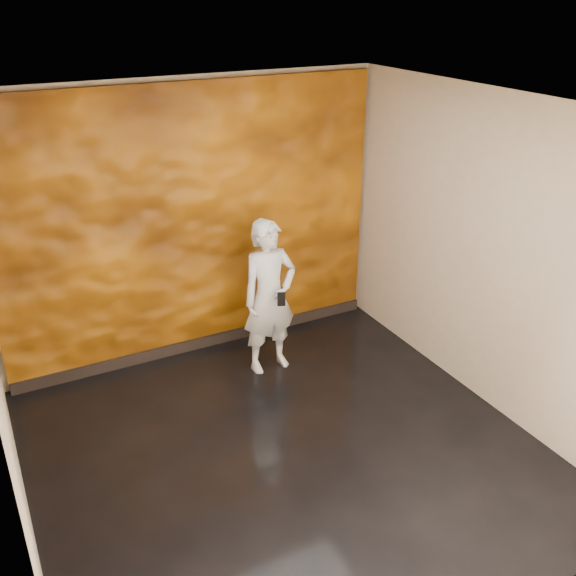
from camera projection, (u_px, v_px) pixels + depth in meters
The scene contains 5 objects.
room at pixel (285, 302), 4.77m from camera, with size 4.02×4.02×2.81m.
feature_wall at pixel (194, 225), 6.35m from camera, with size 3.90×0.06×2.75m, color #C26E0B.
baseboard at pixel (203, 342), 6.89m from camera, with size 3.90×0.04×0.12m, color black.
man at pixel (269, 297), 6.23m from camera, with size 0.57×0.38×1.57m, color #A7AEB8.
phone at pixel (281, 299), 6.00m from camera, with size 0.08×0.02×0.14m, color black.
Camera 1 is at (-1.95, -3.79, 3.55)m, focal length 40.00 mm.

